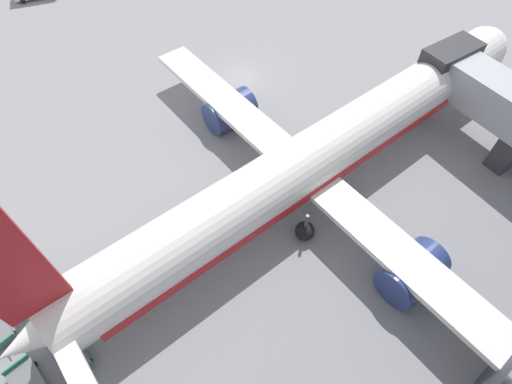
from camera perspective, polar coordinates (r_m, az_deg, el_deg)
ground_plane at (r=40.70m, az=-2.06°, el=16.06°), size 500.00×500.00×0.00m
airplane at (r=28.61m, az=8.55°, el=4.84°), size 36.28×44.43×13.94m
baggage_dolly_row_mid_b_col_b at (r=29.40m, az=-29.59°, el=-13.34°), size 3.87×1.89×0.92m
baggage_dolly_row_mid_b_col_c at (r=27.03m, az=-25.27°, el=-20.22°), size 3.86×1.84×0.92m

